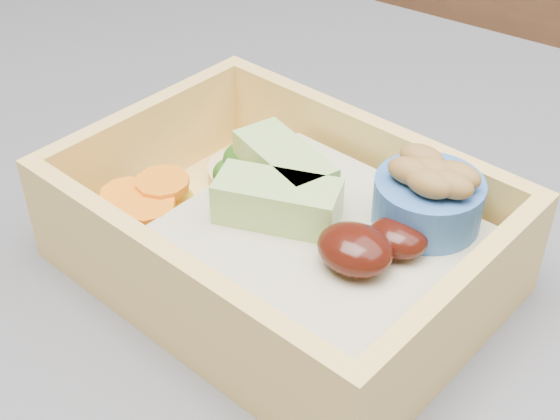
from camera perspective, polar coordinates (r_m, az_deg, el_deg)
The scene contains 1 object.
bento_box at distance 0.37m, azimuth 0.92°, elevation -1.85°, with size 0.22×0.17×0.07m.
Camera 1 is at (0.30, -0.25, 1.18)m, focal length 50.00 mm.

